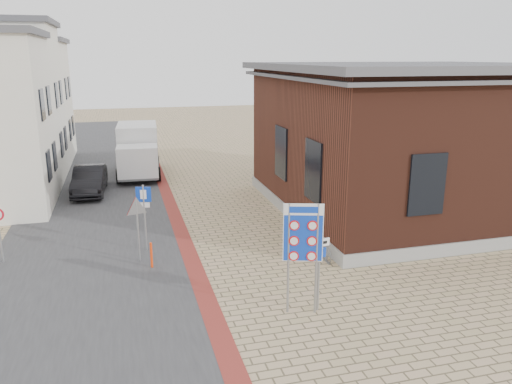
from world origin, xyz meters
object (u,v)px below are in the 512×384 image
border_sign (303,235)px  essen_sign (319,261)px  box_truck (138,150)px  parking_sign (144,206)px  bollard (151,255)px  sedan (90,180)px

border_sign → essen_sign: 0.97m
box_truck → parking_sign: box_truck is taller
box_truck → essen_sign: 19.26m
border_sign → bollard: 6.12m
box_truck → essen_sign: box_truck is taller
sedan → bollard: (2.50, -10.81, -0.27)m
sedan → parking_sign: parking_sign is taller
sedan → essen_sign: (6.92, -15.11, 0.80)m
box_truck → border_sign: border_sign is taller
essen_sign → box_truck: bearing=93.4°
box_truck → border_sign: bearing=-75.7°
sedan → box_truck: box_truck is taller
essen_sign → bollard: bearing=126.7°
bollard → sedan: bearing=103.0°
box_truck → border_sign: size_ratio=1.83×
parking_sign → bollard: size_ratio=2.77×
border_sign → essen_sign: border_sign is taller
bollard → box_truck: bearing=89.1°
sedan → essen_sign: size_ratio=1.91×
border_sign → sedan: bearing=130.3°
essen_sign → parking_sign: bearing=117.7°
essen_sign → parking_sign: 7.50m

